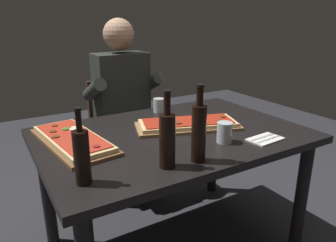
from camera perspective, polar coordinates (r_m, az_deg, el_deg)
name	(u,v)px	position (r m, az deg, el deg)	size (l,w,h in m)	color
dining_table	(173,148)	(1.75, 0.84, -4.96)	(1.40, 0.96, 0.74)	black
pizza_rectangular_front	(188,124)	(1.78, 3.60, -0.59)	(0.62, 0.40, 0.05)	olive
pizza_rectangular_left	(73,139)	(1.63, -16.80, -3.19)	(0.32, 0.61, 0.05)	brown
wine_bottle_dark	(167,139)	(1.28, -0.14, -3.25)	(0.07, 0.07, 0.33)	black
oil_bottle_amber	(82,156)	(1.20, -15.25, -6.07)	(0.06, 0.06, 0.29)	black
vinegar_bottle_green	(199,131)	(1.34, 5.56, -1.87)	(0.06, 0.06, 0.34)	black
tumbler_near_camera	(224,132)	(1.59, 10.13, -2.05)	(0.08, 0.08, 0.10)	silver
tumbler_far_side	(159,106)	(2.07, -1.68, 2.70)	(0.07, 0.07, 0.09)	silver
napkin_cutlery_set	(265,139)	(1.68, 17.09, -3.13)	(0.19, 0.12, 0.01)	white
diner_chair	(119,129)	(2.54, -8.73, -1.51)	(0.44, 0.44, 0.87)	#3D2B1E
seated_diner	(124,101)	(2.36, -7.91, 3.50)	(0.53, 0.41, 1.33)	#23232D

